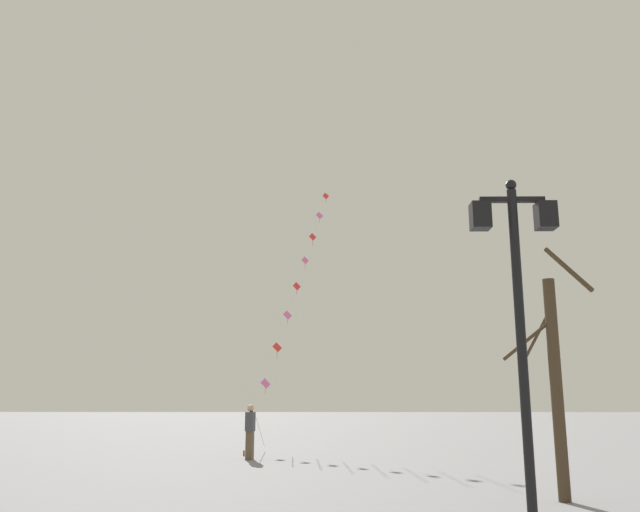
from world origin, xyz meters
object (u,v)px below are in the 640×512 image
(twin_lantern_lamp_post, at_px, (517,284))
(bare_tree, at_px, (556,379))
(kite_flyer, at_px, (250,430))
(kite_train, at_px, (296,288))

(twin_lantern_lamp_post, xyz_separation_m, bare_tree, (1.68, 3.63, -1.24))
(kite_flyer, height_order, bare_tree, bare_tree)
(twin_lantern_lamp_post, distance_m, kite_train, 20.08)
(kite_train, distance_m, kite_flyer, 9.23)
(twin_lantern_lamp_post, xyz_separation_m, kite_train, (-4.20, 19.37, 3.22))
(kite_train, xyz_separation_m, kite_flyer, (-1.08, -7.08, -5.82))
(kite_flyer, relative_size, bare_tree, 0.35)
(bare_tree, bearing_deg, kite_flyer, 128.77)
(kite_flyer, distance_m, bare_tree, 11.20)
(twin_lantern_lamp_post, height_order, kite_train, kite_train)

